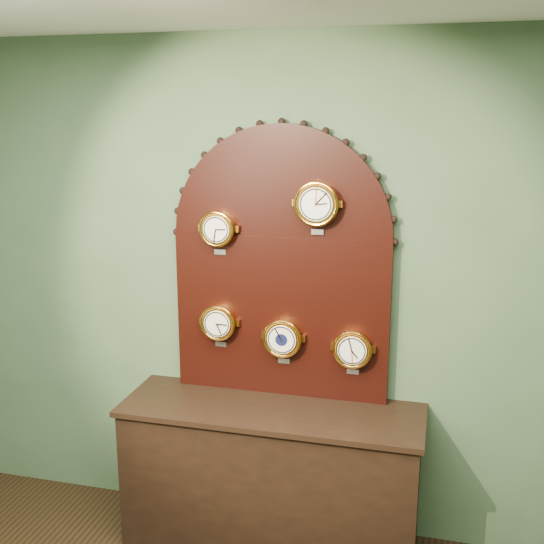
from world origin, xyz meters
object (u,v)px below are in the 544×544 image
(shop_counter, at_px, (271,479))
(arabic_clock, at_px, (317,204))
(tide_clock, at_px, (353,349))
(roman_clock, at_px, (218,229))
(barometer, at_px, (283,338))
(hygrometer, at_px, (219,322))
(display_board, at_px, (281,255))

(shop_counter, distance_m, arabic_clock, 1.55)
(shop_counter, bearing_deg, tide_clock, 20.46)
(roman_clock, height_order, barometer, roman_clock)
(arabic_clock, bearing_deg, hygrometer, 179.92)
(barometer, bearing_deg, shop_counter, -99.78)
(hygrometer, bearing_deg, barometer, -0.07)
(display_board, relative_size, arabic_clock, 5.35)
(shop_counter, xyz_separation_m, hygrometer, (-0.34, 0.15, 0.84))
(display_board, xyz_separation_m, barometer, (0.03, -0.07, -0.45))
(arabic_clock, bearing_deg, roman_clock, 179.90)
(shop_counter, relative_size, tide_clock, 6.10)
(shop_counter, bearing_deg, barometer, 80.22)
(barometer, bearing_deg, display_board, 111.69)
(display_board, bearing_deg, shop_counter, -90.00)
(barometer, bearing_deg, hygrometer, 179.93)
(roman_clock, bearing_deg, tide_clock, -0.03)
(display_board, distance_m, hygrometer, 0.52)
(display_board, height_order, roman_clock, display_board)
(display_board, bearing_deg, hygrometer, -169.10)
(shop_counter, distance_m, roman_clock, 1.42)
(arabic_clock, xyz_separation_m, tide_clock, (0.21, 0.00, -0.77))
(roman_clock, bearing_deg, arabic_clock, -0.10)
(hygrometer, bearing_deg, display_board, 10.90)
(display_board, relative_size, roman_clock, 6.14)
(display_board, bearing_deg, tide_clock, -9.12)
(roman_clock, xyz_separation_m, hygrometer, (-0.00, -0.00, -0.53))
(display_board, xyz_separation_m, arabic_clock, (0.20, -0.07, 0.30))
(tide_clock, bearing_deg, arabic_clock, -179.83)
(arabic_clock, xyz_separation_m, barometer, (-0.18, 0.00, -0.75))
(display_board, xyz_separation_m, roman_clock, (-0.34, -0.07, 0.14))
(hygrometer, bearing_deg, shop_counter, -24.17)
(hygrometer, bearing_deg, tide_clock, -0.01)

